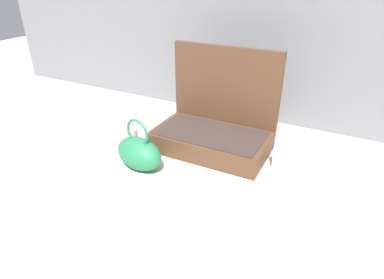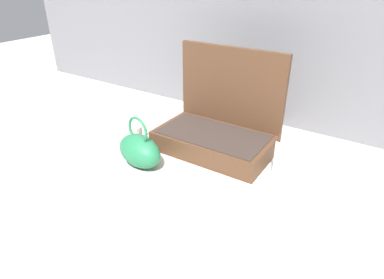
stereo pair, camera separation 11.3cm
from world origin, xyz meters
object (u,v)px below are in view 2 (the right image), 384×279
open_suitcase (218,128)px  info_card_left (284,162)px  teal_pouch_handbag (140,150)px  coffee_mug (133,135)px

open_suitcase → info_card_left: 0.33m
teal_pouch_handbag → info_card_left: teal_pouch_handbag is taller
open_suitcase → teal_pouch_handbag: (-0.19, -0.30, -0.03)m
coffee_mug → open_suitcase: bearing=29.5°
teal_pouch_handbag → coffee_mug: bearing=140.5°
open_suitcase → coffee_mug: 0.38m
coffee_mug → info_card_left: info_card_left is taller
teal_pouch_handbag → coffee_mug: (-0.14, 0.11, -0.02)m
teal_pouch_handbag → info_card_left: bearing=23.4°
open_suitcase → coffee_mug: bearing=-150.5°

